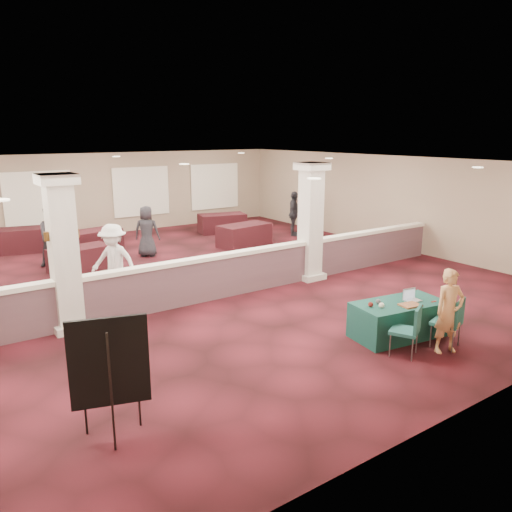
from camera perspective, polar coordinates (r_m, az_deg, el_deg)
ground at (r=13.64m, az=-7.74°, el=-3.11°), size 16.00×16.00×0.00m
wall_back at (r=20.64m, az=-18.19°, el=6.67°), size 16.00×0.04×3.20m
wall_front at (r=7.31m, az=22.11°, el=-6.07°), size 16.00×0.04×3.20m
wall_right at (r=18.27m, az=15.11°, el=6.02°), size 0.04×16.00×3.20m
ceiling at (r=13.07m, az=-8.20°, el=10.43°), size 16.00×16.00×0.02m
partition_wall at (r=12.21m, az=-4.59°, el=-2.29°), size 15.60×0.28×1.10m
column_left at (r=10.68m, az=-21.13°, el=0.37°), size 0.72×0.72×3.20m
column_right at (r=13.68m, az=6.25°, el=4.04°), size 0.72×0.72×3.20m
sconce_left at (r=10.55m, az=-22.77°, el=2.08°), size 0.12×0.12×0.18m
sconce_right at (r=10.67m, az=-19.85°, el=2.47°), size 0.12×0.12×0.18m
near_table at (r=10.40m, az=15.95°, el=-6.96°), size 1.96×1.19×0.71m
conf_chair_main at (r=10.10m, az=21.46°, el=-6.69°), size 0.62×0.62×0.98m
conf_chair_side at (r=9.49m, az=17.17°, el=-7.74°), size 0.64×0.64×0.95m
easel_board at (r=6.81m, az=-16.43°, el=-11.70°), size 0.98×0.60×1.72m
woman at (r=9.83m, az=21.20°, el=-5.91°), size 0.66×0.55×1.59m
far_table_front_center at (r=15.58m, az=-19.45°, el=-0.30°), size 1.86×1.17×0.70m
far_table_front_right at (r=17.92m, az=-1.35°, el=2.41°), size 2.03×1.23×0.78m
far_table_back_left at (r=18.77m, az=-24.41°, el=1.73°), size 2.15×1.39×0.81m
far_table_back_center at (r=17.91m, az=-18.11°, el=1.65°), size 1.97×1.26×0.74m
far_table_back_right at (r=20.40m, az=-3.88°, el=3.77°), size 2.02×1.35×0.75m
attendee_a at (r=16.30m, az=-22.19°, el=2.13°), size 0.89×0.49×1.84m
attendee_b at (r=12.65m, az=-15.94°, el=-0.57°), size 1.18×1.24×1.83m
attendee_c at (r=19.67m, az=4.35°, el=4.85°), size 1.07×1.07×1.74m
attendee_d at (r=16.66m, az=-12.37°, el=2.77°), size 0.92×0.85×1.67m
laptop_base at (r=10.44m, az=17.46°, el=-4.88°), size 0.35×0.27×0.02m
laptop_screen at (r=10.48m, az=17.09°, el=-4.11°), size 0.32×0.06×0.21m
screen_glow at (r=10.48m, az=17.11°, el=-4.20°), size 0.29×0.05×0.18m
knitting at (r=10.14m, az=17.21°, el=-5.37°), size 0.43×0.35×0.03m
yarn_cream at (r=9.86m, az=14.16°, el=-5.49°), size 0.11×0.11×0.11m
yarn_red at (r=9.88m, az=12.96°, el=-5.41°), size 0.10×0.10×0.10m
yarn_grey at (r=10.07m, az=13.80°, el=-5.06°), size 0.10×0.10×0.10m
scissors at (r=10.52m, az=19.65°, el=-4.92°), size 0.12×0.05×0.01m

